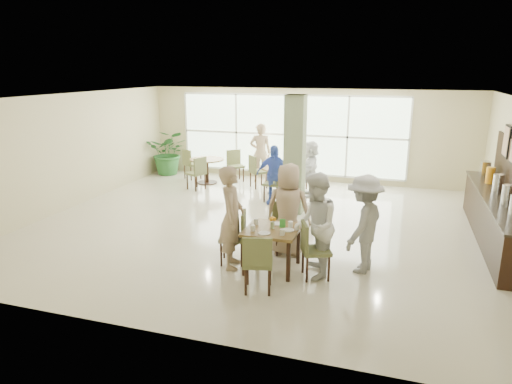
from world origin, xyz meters
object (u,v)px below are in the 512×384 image
(round_table_right, at_px, (279,174))
(main_table, at_px, (272,234))
(buffet_counter, at_px, (497,215))
(adult_b, at_px, (310,168))
(teen_standing, at_px, (364,224))
(adult_a, at_px, (274,175))
(round_table_left, at_px, (207,165))
(teen_far, at_px, (288,210))
(potted_plant, at_px, (169,152))
(teen_right, at_px, (315,226))
(adult_standing, at_px, (260,153))
(teen_left, at_px, (232,217))

(round_table_right, bearing_deg, main_table, -76.46)
(buffet_counter, height_order, adult_b, buffet_counter)
(adult_b, bearing_deg, teen_standing, 8.61)
(adult_a, bearing_deg, round_table_left, 146.03)
(buffet_counter, height_order, teen_standing, buffet_counter)
(teen_far, distance_m, adult_a, 3.29)
(potted_plant, bearing_deg, teen_right, -45.80)
(teen_right, bearing_deg, adult_standing, -169.62)
(teen_standing, height_order, adult_standing, adult_standing)
(adult_a, distance_m, adult_standing, 2.38)
(teen_right, distance_m, adult_a, 4.28)
(potted_plant, xyz_separation_m, adult_a, (4.16, -2.22, 0.03))
(teen_far, xyz_separation_m, adult_a, (-1.13, 3.09, -0.10))
(round_table_left, bearing_deg, adult_b, -7.46)
(main_table, xyz_separation_m, adult_standing, (-2.06, 6.02, 0.25))
(teen_left, xyz_separation_m, adult_b, (0.39, 5.00, -0.15))
(teen_right, distance_m, adult_b, 5.06)
(round_table_right, bearing_deg, teen_far, -72.89)
(teen_right, bearing_deg, round_table_right, -173.05)
(round_table_left, relative_size, round_table_right, 1.02)
(potted_plant, bearing_deg, main_table, -49.41)
(round_table_left, distance_m, round_table_right, 2.44)
(teen_left, bearing_deg, adult_b, -19.57)
(round_table_right, relative_size, teen_far, 0.58)
(round_table_left, bearing_deg, round_table_right, -12.58)
(teen_left, xyz_separation_m, teen_right, (1.44, 0.05, -0.02))
(main_table, xyz_separation_m, round_table_right, (-1.16, 4.81, -0.10))
(round_table_left, xyz_separation_m, teen_right, (4.28, -5.38, 0.33))
(potted_plant, bearing_deg, adult_b, -13.29)
(adult_b, bearing_deg, adult_a, -47.83)
(teen_left, xyz_separation_m, teen_far, (0.79, 0.85, -0.04))
(teen_far, height_order, adult_b, teen_far)
(potted_plant, distance_m, adult_standing, 3.15)
(teen_left, distance_m, adult_b, 5.02)
(potted_plant, height_order, adult_standing, adult_standing)
(main_table, relative_size, teen_right, 0.51)
(main_table, xyz_separation_m, teen_right, (0.73, -0.03, 0.23))
(teen_right, bearing_deg, potted_plant, -150.20)
(main_table, relative_size, adult_a, 0.59)
(potted_plant, xyz_separation_m, teen_right, (5.94, -6.11, 0.15))
(buffet_counter, relative_size, adult_b, 3.12)
(adult_b, bearing_deg, teen_right, -1.13)
(round_table_left, xyz_separation_m, adult_standing, (1.48, 0.67, 0.34))
(adult_standing, bearing_deg, potted_plant, -16.65)
(main_table, xyz_separation_m, teen_standing, (1.48, 0.41, 0.20))
(buffet_counter, bearing_deg, round_table_left, 160.07)
(round_table_right, height_order, adult_a, adult_a)
(adult_a, height_order, adult_standing, adult_standing)
(round_table_left, relative_size, teen_standing, 0.60)
(adult_a, bearing_deg, teen_standing, -56.97)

